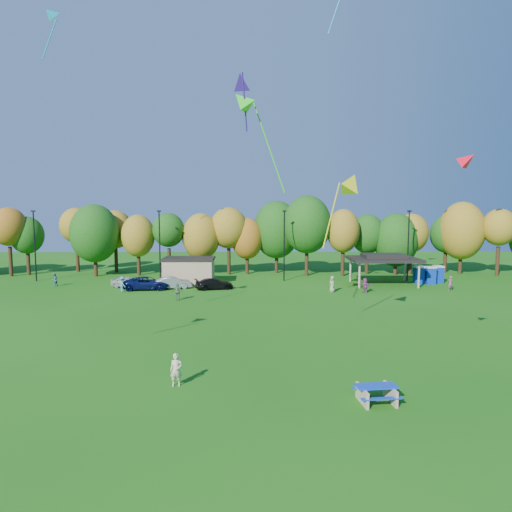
{
  "coord_description": "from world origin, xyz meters",
  "views": [
    {
      "loc": [
        -2.03,
        -18.39,
        9.28
      ],
      "look_at": [
        -1.86,
        6.0,
        6.76
      ],
      "focal_mm": 32.0,
      "sensor_mm": 36.0,
      "label": 1
    }
  ],
  "objects_px": {
    "picnic_table": "(376,393)",
    "car_d": "(214,284)",
    "car_b": "(173,283)",
    "porta_potties": "(429,275)",
    "car_c": "(147,283)",
    "kite_flyer": "(176,370)",
    "car_a": "(128,282)"
  },
  "relations": [
    {
      "from": "picnic_table",
      "to": "car_d",
      "type": "distance_m",
      "value": 32.83
    },
    {
      "from": "car_b",
      "to": "porta_potties",
      "type": "bearing_deg",
      "value": -101.62
    },
    {
      "from": "porta_potties",
      "to": "picnic_table",
      "type": "bearing_deg",
      "value": -114.61
    },
    {
      "from": "car_b",
      "to": "car_d",
      "type": "height_order",
      "value": "car_b"
    },
    {
      "from": "car_b",
      "to": "car_c",
      "type": "distance_m",
      "value": 2.96
    },
    {
      "from": "car_c",
      "to": "car_d",
      "type": "relative_size",
      "value": 1.21
    },
    {
      "from": "car_b",
      "to": "kite_flyer",
      "type": "bearing_deg",
      "value": 172.17
    },
    {
      "from": "car_a",
      "to": "car_b",
      "type": "relative_size",
      "value": 0.93
    },
    {
      "from": "kite_flyer",
      "to": "car_c",
      "type": "xyz_separation_m",
      "value": [
        -8.2,
        28.88,
        -0.13
      ]
    },
    {
      "from": "kite_flyer",
      "to": "car_d",
      "type": "relative_size",
      "value": 0.4
    },
    {
      "from": "porta_potties",
      "to": "car_b",
      "type": "distance_m",
      "value": 31.52
    },
    {
      "from": "picnic_table",
      "to": "car_c",
      "type": "height_order",
      "value": "car_c"
    },
    {
      "from": "porta_potties",
      "to": "kite_flyer",
      "type": "relative_size",
      "value": 2.15
    },
    {
      "from": "picnic_table",
      "to": "car_d",
      "type": "height_order",
      "value": "car_d"
    },
    {
      "from": "porta_potties",
      "to": "kite_flyer",
      "type": "xyz_separation_m",
      "value": [
        -26.03,
        -32.95,
        -0.23
      ]
    },
    {
      "from": "kite_flyer",
      "to": "car_a",
      "type": "distance_m",
      "value": 32.16
    },
    {
      "from": "kite_flyer",
      "to": "car_d",
      "type": "distance_m",
      "value": 29.01
    },
    {
      "from": "kite_flyer",
      "to": "car_d",
      "type": "height_order",
      "value": "kite_flyer"
    },
    {
      "from": "car_c",
      "to": "car_d",
      "type": "distance_m",
      "value": 7.73
    },
    {
      "from": "car_b",
      "to": "car_d",
      "type": "bearing_deg",
      "value": -113.1
    },
    {
      "from": "car_b",
      "to": "car_a",
      "type": "bearing_deg",
      "value": 63.18
    },
    {
      "from": "car_a",
      "to": "car_c",
      "type": "relative_size",
      "value": 0.74
    },
    {
      "from": "car_c",
      "to": "kite_flyer",
      "type": "bearing_deg",
      "value": -170.25
    },
    {
      "from": "picnic_table",
      "to": "car_c",
      "type": "xyz_separation_m",
      "value": [
        -18.16,
        31.0,
        0.25
      ]
    },
    {
      "from": "car_d",
      "to": "car_a",
      "type": "bearing_deg",
      "value": 68.3
    },
    {
      "from": "car_b",
      "to": "car_d",
      "type": "relative_size",
      "value": 0.97
    },
    {
      "from": "porta_potties",
      "to": "car_b",
      "type": "relative_size",
      "value": 0.88
    },
    {
      "from": "porta_potties",
      "to": "kite_flyer",
      "type": "distance_m",
      "value": 41.99
    },
    {
      "from": "porta_potties",
      "to": "car_c",
      "type": "xyz_separation_m",
      "value": [
        -34.22,
        -4.07,
        -0.36
      ]
    },
    {
      "from": "car_c",
      "to": "car_b",
      "type": "bearing_deg",
      "value": -85.3
    },
    {
      "from": "car_a",
      "to": "car_d",
      "type": "bearing_deg",
      "value": -81.57
    },
    {
      "from": "porta_potties",
      "to": "car_d",
      "type": "distance_m",
      "value": 26.79
    }
  ]
}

